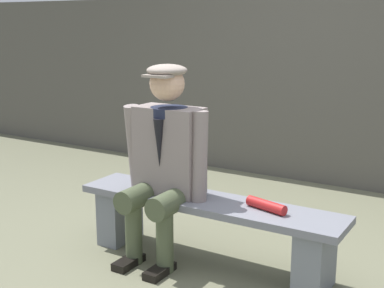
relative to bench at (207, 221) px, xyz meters
name	(u,v)px	position (x,y,z in m)	size (l,w,h in m)	color
ground_plane	(207,262)	(0.00, 0.00, -0.29)	(30.00, 30.00, 0.00)	#6A6A51
bench	(207,221)	(0.00, 0.00, 0.00)	(1.79, 0.37, 0.43)	slate
seated_man	(165,157)	(0.29, 0.06, 0.40)	(0.61, 0.55, 1.28)	gray
rolled_magazine	(266,205)	(-0.40, -0.01, 0.18)	(0.06, 0.06, 0.27)	#B21E1E
stadium_wall	(321,90)	(0.00, -2.22, 0.61)	(12.00, 0.24, 1.80)	#4F4C45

